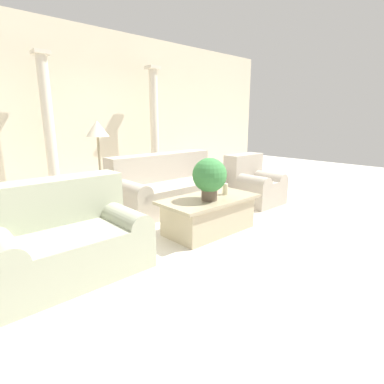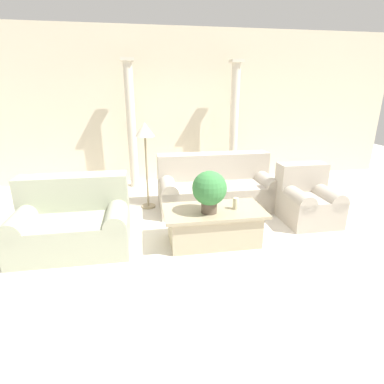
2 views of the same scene
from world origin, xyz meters
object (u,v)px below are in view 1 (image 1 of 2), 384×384
Objects in this scene: loveseat at (65,237)px; floor_lamp at (98,138)px; potted_plant at (210,176)px; coffee_table at (209,214)px; armchair at (253,184)px; sofa_long at (170,186)px.

floor_lamp reaches higher than loveseat.
potted_plant is 0.37× the size of floor_lamp.
loveseat is at bearing -129.32° from floor_lamp.
coffee_table is at bearing 45.46° from potted_plant.
potted_plant is at bearing -9.60° from loveseat.
floor_lamp is at bearing 50.68° from loveseat.
armchair is at bearing 18.20° from potted_plant.
sofa_long is 3.64× the size of potted_plant.
loveseat is (-2.19, -1.09, 0.00)m from sofa_long.
potted_plant reaches higher than coffee_table.
loveseat is at bearing -175.63° from armchair.
loveseat reaches higher than coffee_table.
coffee_table is (-0.36, -1.30, -0.11)m from sofa_long.
floor_lamp is at bearing 158.72° from armchair.
armchair reaches higher than coffee_table.
sofa_long reaches higher than coffee_table.
sofa_long is 1.41× the size of loveseat.
potted_plant is at bearing -63.63° from floor_lamp.
potted_plant reaches higher than loveseat.
sofa_long is at bearing -6.05° from floor_lamp.
coffee_table is 0.91× the size of floor_lamp.
floor_lamp reaches higher than armchair.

